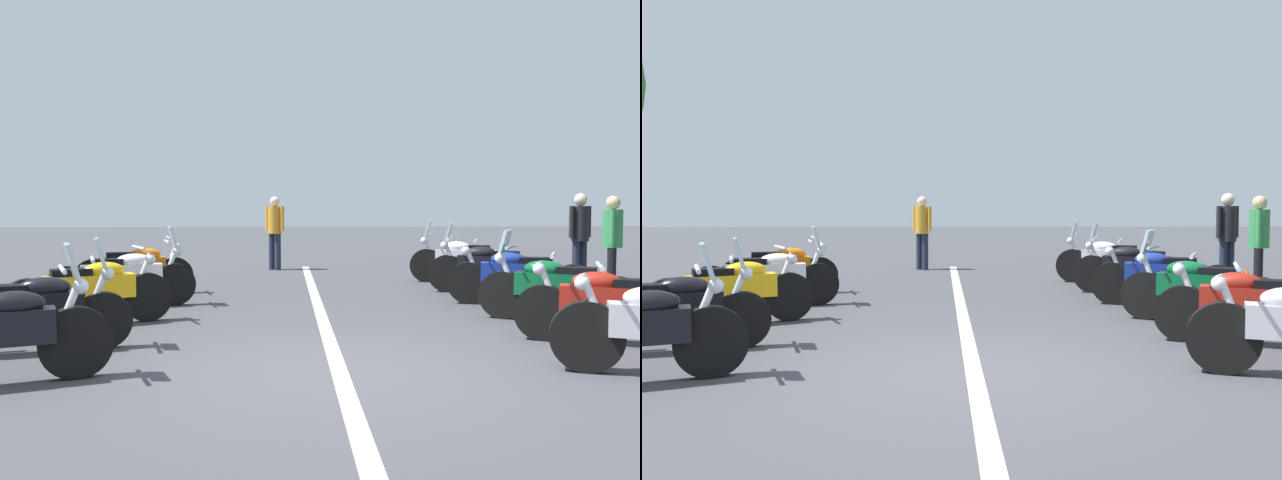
# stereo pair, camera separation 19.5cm
# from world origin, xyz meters

# --- Properties ---
(ground_plane) EXTENTS (80.00, 80.00, 0.00)m
(ground_plane) POSITION_xyz_m (0.00, 0.00, 0.00)
(ground_plane) COLOR #424247
(lane_centre_stripe) EXTENTS (14.47, 0.16, 0.01)m
(lane_centre_stripe) POSITION_xyz_m (3.18, 0.00, 0.00)
(lane_centre_stripe) COLOR beige
(lane_centre_stripe) RESTS_ON ground_plane
(motorcycle_left_row_1) EXTENTS (0.87, 2.08, 1.20)m
(motorcycle_left_row_1) POSITION_xyz_m (0.95, 3.16, 0.46)
(motorcycle_left_row_1) COLOR black
(motorcycle_left_row_1) RESTS_ON ground_plane
(motorcycle_left_row_2) EXTENTS (1.08, 1.96, 1.00)m
(motorcycle_left_row_2) POSITION_xyz_m (2.52, 2.98, 0.46)
(motorcycle_left_row_2) COLOR black
(motorcycle_left_row_2) RESTS_ON ground_plane
(motorcycle_left_row_3) EXTENTS (0.85, 2.15, 1.21)m
(motorcycle_left_row_3) POSITION_xyz_m (4.02, 2.92, 0.47)
(motorcycle_left_row_3) COLOR black
(motorcycle_left_row_3) RESTS_ON ground_plane
(motorcycle_left_row_4) EXTENTS (0.79, 1.95, 1.00)m
(motorcycle_left_row_4) POSITION_xyz_m (5.42, 3.06, 0.45)
(motorcycle_left_row_4) COLOR black
(motorcycle_left_row_4) RESTS_ON ground_plane
(motorcycle_right_row_1) EXTENTS (1.07, 1.98, 1.00)m
(motorcycle_right_row_1) POSITION_xyz_m (1.02, -3.09, 0.46)
(motorcycle_right_row_1) COLOR black
(motorcycle_right_row_1) RESTS_ON ground_plane
(motorcycle_right_row_2) EXTENTS (1.18, 1.86, 1.21)m
(motorcycle_right_row_2) POSITION_xyz_m (2.44, -3.05, 0.47)
(motorcycle_right_row_2) COLOR black
(motorcycle_right_row_2) RESTS_ON ground_plane
(motorcycle_right_row_3) EXTENTS (0.97, 2.12, 1.01)m
(motorcycle_right_row_3) POSITION_xyz_m (3.89, -3.07, 0.46)
(motorcycle_right_row_3) COLOR black
(motorcycle_right_row_3) RESTS_ON ground_plane
(motorcycle_right_row_4) EXTENTS (1.00, 2.10, 1.22)m
(motorcycle_right_row_4) POSITION_xyz_m (5.25, -3.05, 0.47)
(motorcycle_right_row_4) COLOR black
(motorcycle_right_row_4) RESTS_ON ground_plane
(motorcycle_right_row_5) EXTENTS (0.97, 2.13, 1.22)m
(motorcycle_right_row_5) POSITION_xyz_m (6.83, -3.03, 0.47)
(motorcycle_right_row_5) COLOR black
(motorcycle_right_row_5) RESTS_ON ground_plane
(traffic_cone_0) EXTENTS (0.36, 0.36, 0.61)m
(traffic_cone_0) POSITION_xyz_m (3.77, -4.31, 0.29)
(traffic_cone_0) COLOR orange
(traffic_cone_0) RESTS_ON ground_plane
(bystander_0) EXTENTS (0.48, 0.32, 1.70)m
(bystander_0) POSITION_xyz_m (4.67, -4.92, 0.99)
(bystander_0) COLOR black
(bystander_0) RESTS_ON ground_plane
(bystander_1) EXTENTS (0.32, 0.49, 1.76)m
(bystander_1) POSITION_xyz_m (6.04, -4.99, 1.04)
(bystander_1) COLOR #1E2338
(bystander_1) RESTS_ON ground_plane
(bystander_2) EXTENTS (0.34, 0.45, 1.74)m
(bystander_2) POSITION_xyz_m (9.71, 0.75, 1.02)
(bystander_2) COLOR #1E2338
(bystander_2) RESTS_ON ground_plane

